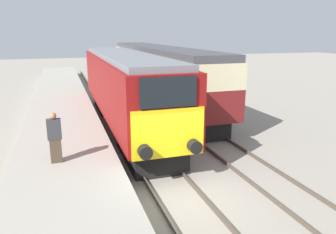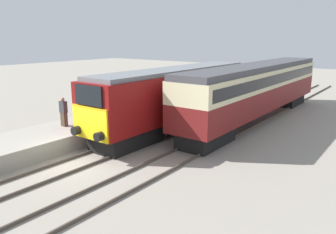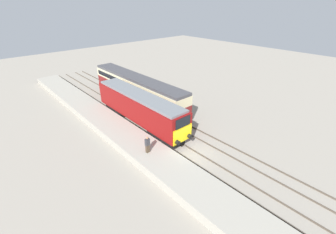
# 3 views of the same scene
# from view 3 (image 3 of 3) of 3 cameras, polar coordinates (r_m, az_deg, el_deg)

# --- Properties ---
(ground_plane) EXTENTS (120.00, 120.00, 0.00)m
(ground_plane) POSITION_cam_3_polar(r_m,az_deg,el_deg) (22.75, 4.90, -9.08)
(ground_plane) COLOR gray
(platform_left) EXTENTS (3.50, 50.00, 0.88)m
(platform_left) POSITION_cam_3_polar(r_m,az_deg,el_deg) (26.22, -12.97, -3.19)
(platform_left) COLOR #9E998C
(platform_left) RESTS_ON ground_plane
(rails_near_track) EXTENTS (1.51, 60.00, 0.14)m
(rails_near_track) POSITION_cam_3_polar(r_m,az_deg,el_deg) (25.76, -3.16, -4.02)
(rails_near_track) COLOR #4C4238
(rails_near_track) RESTS_ON ground_plane
(rails_far_track) EXTENTS (1.50, 60.00, 0.14)m
(rails_far_track) POSITION_cam_3_polar(r_m,az_deg,el_deg) (27.70, 2.32, -1.56)
(rails_far_track) COLOR #4C4238
(rails_far_track) RESTS_ON ground_plane
(locomotive) EXTENTS (2.70, 14.90, 3.98)m
(locomotive) POSITION_cam_3_polar(r_m,az_deg,el_deg) (26.86, -7.27, 2.41)
(locomotive) COLOR black
(locomotive) RESTS_ON ground_plane
(passenger_carriage) EXTENTS (2.75, 18.85, 4.06)m
(passenger_carriage) POSITION_cam_3_polar(r_m,az_deg,el_deg) (32.62, -7.85, 7.44)
(passenger_carriage) COLOR black
(passenger_carriage) RESTS_ON ground_plane
(person_on_platform) EXTENTS (0.44, 0.26, 1.68)m
(person_on_platform) POSITION_cam_3_polar(r_m,az_deg,el_deg) (20.90, -5.23, -7.02)
(person_on_platform) COLOR #473828
(person_on_platform) RESTS_ON platform_left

